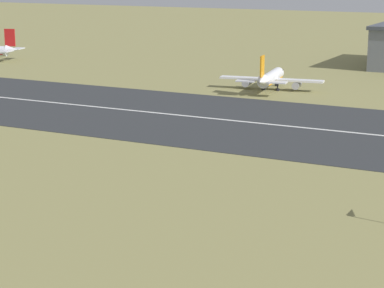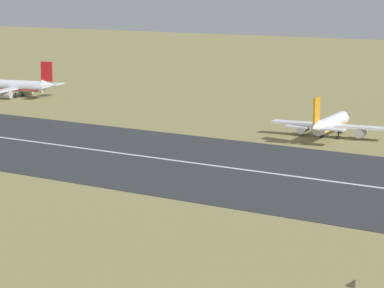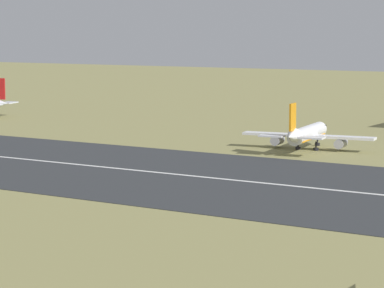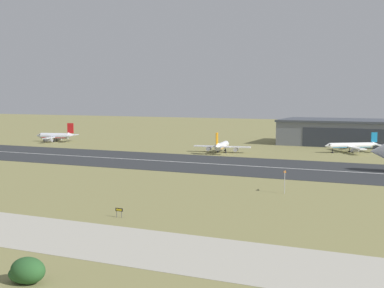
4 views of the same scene
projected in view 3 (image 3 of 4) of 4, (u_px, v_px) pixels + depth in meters
The scene contains 3 objects.
runway_strip at pixel (162, 173), 121.24m from camera, with size 488.60×41.20×0.06m, color #2B2D30.
runway_centreline at pixel (162, 173), 121.24m from camera, with size 439.74×0.70×0.01m, color silver.
airplane_parked_east at pixel (307, 134), 144.42m from camera, with size 21.70×19.75×8.07m.
Camera 3 is at (67.08, 22.66, 18.99)m, focal length 85.00 mm.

